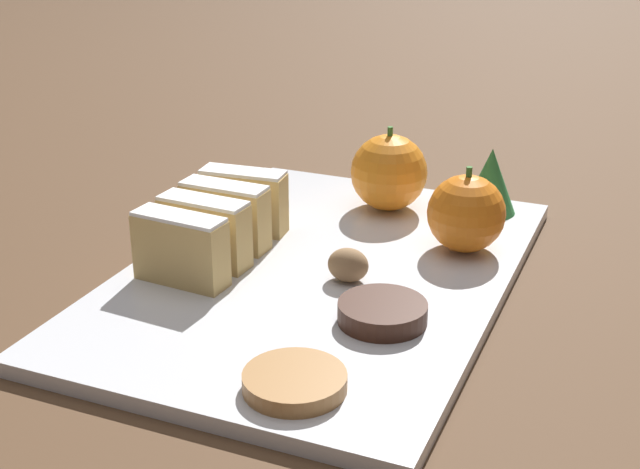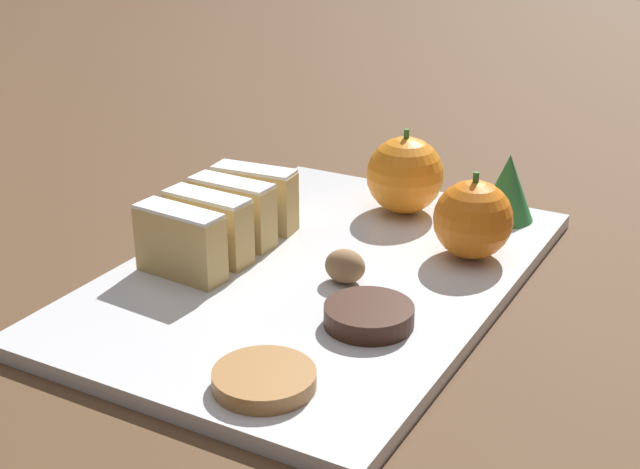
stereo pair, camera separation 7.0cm
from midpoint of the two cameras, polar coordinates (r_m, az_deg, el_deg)
The scene contains 12 objects.
ground_plane at distance 0.72m, azimuth 2.80°, elevation -3.14°, with size 6.00×6.00×0.00m, color #513823.
serving_platter at distance 0.72m, azimuth 2.81°, elevation -2.71°, with size 0.29×0.43×0.01m.
stollen_slice_front at distance 0.70m, azimuth -6.11°, elevation -0.60°, with size 0.08×0.03×0.06m.
stollen_slice_second at distance 0.72m, azimuth -4.44°, elevation 0.44°, with size 0.08×0.03×0.06m.
stollen_slice_third at distance 0.75m, azimuth -2.98°, elevation 1.40°, with size 0.08×0.03×0.06m.
stollen_slice_fourth at distance 0.78m, azimuth -1.65°, elevation 2.30°, with size 0.08×0.03×0.06m.
orange_near at distance 0.74m, azimuth 12.46°, elevation 0.89°, with size 0.07×0.07×0.07m.
orange_far at distance 0.83m, azimuth 7.90°, elevation 3.74°, with size 0.07×0.07×0.08m.
walnut at distance 0.69m, azimuth 4.54°, elevation -2.10°, with size 0.03×0.03×0.03m.
chocolate_cookie at distance 0.63m, azimuth 6.35°, elevation -5.25°, with size 0.06×0.06×0.01m.
gingerbread_cookie at distance 0.56m, azimuth 0.04°, elevation -9.35°, with size 0.07×0.07×0.01m.
evergreen_sprig at distance 0.83m, azimuth 14.35°, elevation 2.90°, with size 0.05×0.05×0.06m.
Camera 2 is at (0.31, -0.57, 0.32)m, focal length 50.00 mm.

